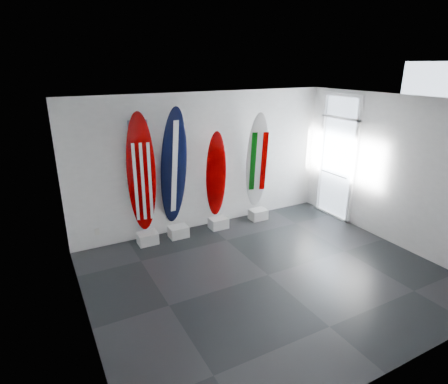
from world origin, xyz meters
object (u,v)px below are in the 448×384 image
surfboard_swiss (216,175)px  surfboard_italy (257,162)px  surfboard_usa (141,174)px  surfboard_navy (174,168)px

surfboard_swiss → surfboard_italy: bearing=14.5°
surfboard_swiss → surfboard_italy: surfboard_italy is taller
surfboard_usa → surfboard_italy: (2.73, 0.00, -0.08)m
surfboard_usa → surfboard_italy: 2.73m
surfboard_italy → surfboard_navy: bearing=-159.7°
surfboard_swiss → surfboard_italy: size_ratio=0.85×
surfboard_usa → surfboard_italy: size_ratio=1.06×
surfboard_usa → surfboard_navy: 0.68m
surfboard_usa → surfboard_italy: bearing=11.0°
surfboard_navy → surfboard_italy: surfboard_navy is taller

